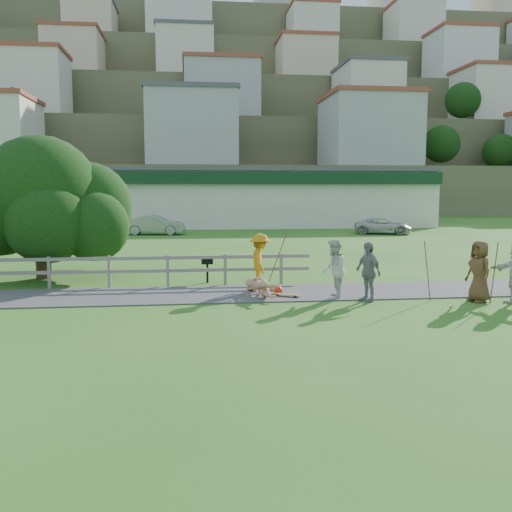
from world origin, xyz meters
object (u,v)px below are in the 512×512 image
object	(u,v)px
skater_fallen	(261,287)
bbq	(207,270)
spectator_c	(479,271)
car_silver	(155,225)
car_white	(383,226)
spectator_b	(368,272)
tree	(42,218)
skater_rider	(260,264)
spectator_a	(334,269)

from	to	relation	value
skater_fallen	bbq	distance (m)	3.42
spectator_c	skater_fallen	bearing A→B (deg)	-115.12
car_silver	skater_fallen	bearing A→B (deg)	-162.92
skater_fallen	car_silver	world-z (taller)	car_silver
spectator_c	car_white	xyz separation A→B (m)	(5.66, 24.73, -0.34)
spectator_b	car_silver	xyz separation A→B (m)	(-7.81, 25.68, -0.19)
spectator_b	tree	size ratio (longest dim) A/B	0.25
tree	spectator_b	bearing A→B (deg)	-27.71
car_white	skater_rider	bearing A→B (deg)	167.62
spectator_c	spectator_a	bearing A→B (deg)	-115.10
car_silver	tree	xyz separation A→B (m)	(-3.01, -20.00, 1.57)
tree	bbq	distance (m)	6.61
bbq	spectator_b	bearing A→B (deg)	-37.55
car_silver	skater_rider	bearing A→B (deg)	-162.24
skater_rider	spectator_c	xyz separation A→B (m)	(6.32, -2.45, 0.01)
skater_rider	spectator_a	world-z (taller)	spectator_a
tree	spectator_a	bearing A→B (deg)	-27.73
spectator_b	car_white	size ratio (longest dim) A/B	0.43
spectator_a	bbq	xyz separation A→B (m)	(-3.76, 3.53, -0.47)
skater_fallen	spectator_a	distance (m)	2.33
skater_fallen	spectator_a	xyz separation A→B (m)	(2.20, -0.49, 0.59)
car_silver	spectator_a	bearing A→B (deg)	-158.39
car_white	spectator_c	bearing A→B (deg)	-177.00
spectator_a	tree	xyz separation A→B (m)	(-9.88, 5.20, 1.36)
skater_fallen	spectator_c	distance (m)	6.61
skater_rider	car_silver	size ratio (longest dim) A/B	0.42
spectator_a	spectator_b	distance (m)	1.05
spectator_b	skater_rider	bearing A→B (deg)	-143.96
spectator_b	car_silver	size ratio (longest dim) A/B	0.42
spectator_a	car_silver	size ratio (longest dim) A/B	0.43
spectator_a	car_white	distance (m)	25.76
skater_fallen	car_white	size ratio (longest dim) A/B	0.43
skater_fallen	skater_rider	bearing A→B (deg)	69.20
spectator_a	car_silver	world-z (taller)	spectator_a
spectator_b	car_silver	world-z (taller)	spectator_b
skater_fallen	car_silver	bearing A→B (deg)	85.71
spectator_b	bbq	xyz separation A→B (m)	(-4.70, 4.01, -0.46)
skater_fallen	tree	world-z (taller)	tree
skater_rider	car_silver	distance (m)	24.17
car_white	bbq	bearing A→B (deg)	161.92
skater_rider	spectator_b	bearing A→B (deg)	-120.19
spectator_a	bbq	size ratio (longest dim) A/B	2.05
spectator_a	car_silver	xyz separation A→B (m)	(-6.88, 25.20, -0.21)
skater_fallen	bbq	world-z (taller)	bbq
spectator_c	tree	distance (m)	15.45
car_silver	bbq	world-z (taller)	car_silver
skater_rider	car_white	distance (m)	25.29
car_white	tree	world-z (taller)	tree
spectator_a	spectator_b	size ratio (longest dim) A/B	1.02
spectator_c	car_silver	xyz separation A→B (m)	(-11.10, 26.14, -0.21)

